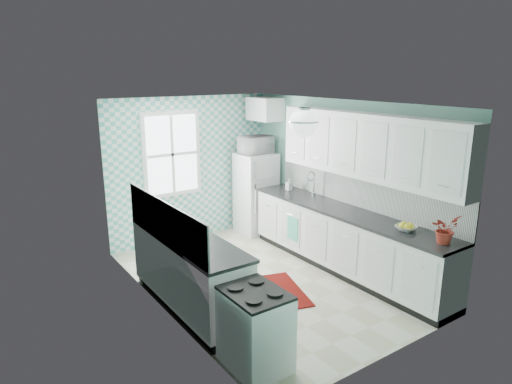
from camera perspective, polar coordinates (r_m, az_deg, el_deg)
floor at (r=6.67m, az=0.89°, el=-11.05°), size 3.00×4.40×0.02m
ceiling at (r=6.01m, az=0.99°, el=11.11°), size 3.00×4.40×0.02m
wall_back at (r=8.07m, az=-8.27°, el=2.90°), size 3.00×0.02×2.50m
wall_front at (r=4.70m, az=16.96°, el=-6.46°), size 3.00×0.02×2.50m
wall_left at (r=5.51m, az=-11.94°, el=-2.93°), size 0.02×4.40×2.50m
wall_right at (r=7.18m, az=10.78°, el=1.29°), size 0.02×4.40×2.50m
accent_wall at (r=8.05m, az=-8.20°, el=2.87°), size 3.00×0.01×2.50m
window at (r=7.82m, az=-10.48°, el=4.66°), size 1.04×0.05×1.44m
backsplash_right at (r=6.91m, az=12.98°, el=0.17°), size 0.02×3.60×0.51m
backsplash_left at (r=5.47m, az=-11.39°, el=-3.65°), size 0.02×2.15×0.51m
upper_cabinets_right at (r=6.52m, az=13.72°, el=5.60°), size 0.33×3.20×0.90m
upper_cabinet_fridge at (r=8.26m, az=0.89°, el=10.35°), size 0.40×0.74×0.40m
ceiling_light at (r=5.40m, az=6.00°, el=8.61°), size 0.34×0.34×0.35m
base_cabinets_right at (r=6.93m, az=11.00°, el=-6.14°), size 0.60×3.60×0.90m
countertop_right at (r=6.77m, az=11.11°, el=-2.45°), size 0.63×3.60×0.04m
base_cabinets_left at (r=5.86m, az=-8.40°, el=-10.09°), size 0.60×2.15×0.90m
countertop_left at (r=5.68m, az=-8.44°, el=-5.75°), size 0.63×2.15×0.04m
fridge at (r=8.37m, az=-0.01°, el=-0.12°), size 0.64×0.64×1.47m
stove at (r=4.75m, az=-0.11°, el=-16.61°), size 0.54×0.67×0.81m
sink at (r=7.40m, az=6.30°, el=-0.66°), size 0.45×0.38×0.53m
rug at (r=6.33m, az=2.34°, el=-12.36°), size 1.01×1.22×0.02m
dish_towel at (r=7.29m, az=4.61°, el=-4.58°), size 0.10×0.25×0.38m
fruit_bowl at (r=6.12m, az=18.25°, el=-4.30°), size 0.30×0.30×0.06m
potted_plant at (r=5.80m, az=22.55°, el=-4.30°), size 0.31×0.27×0.35m
soap_bottle at (r=7.77m, az=4.14°, el=0.96°), size 0.10×0.10×0.20m
microwave at (r=8.19m, az=-0.01°, el=5.92°), size 0.58×0.41×0.31m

